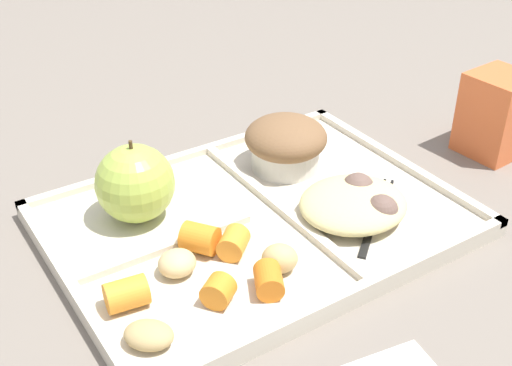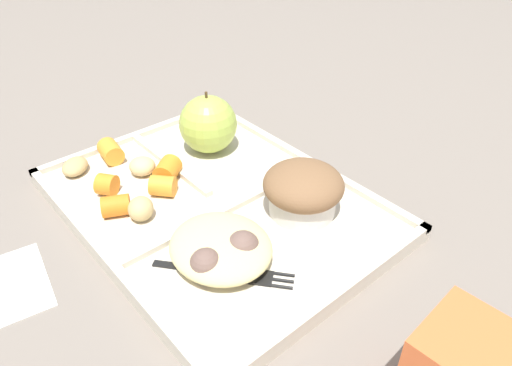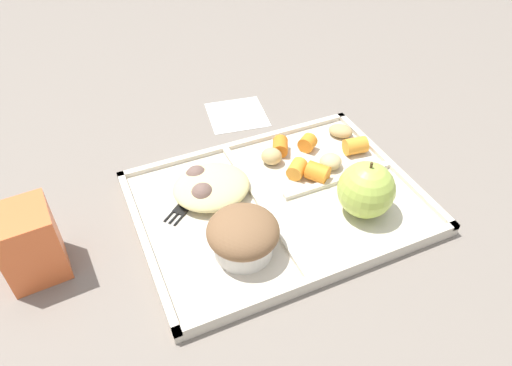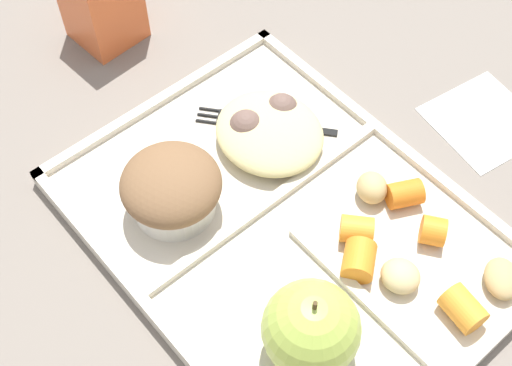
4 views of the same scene
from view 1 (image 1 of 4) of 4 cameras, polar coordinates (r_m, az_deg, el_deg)
The scene contains 17 objects.
ground at distance 0.66m, azimuth 0.04°, elevation -3.76°, with size 6.00×6.00×0.00m, color slate.
lunch_tray at distance 0.65m, azimuth 0.00°, elevation -3.29°, with size 0.39×0.29×0.02m.
green_apple at distance 0.64m, azimuth -10.38°, elevation -0.03°, with size 0.08×0.08×0.08m.
bran_muffin at distance 0.72m, azimuth 2.58°, elevation 3.46°, with size 0.09×0.09×0.06m.
carrot_slice_edge at distance 0.60m, azimuth -4.86°, elevation -4.78°, with size 0.03×0.03×0.03m, color orange.
carrot_slice_center at distance 0.60m, azimuth -1.96°, elevation -5.19°, with size 0.02×0.02×0.03m, color orange.
carrot_slice_near_corner at distance 0.55m, azimuth -3.27°, elevation -9.28°, with size 0.03×0.03×0.02m, color orange.
carrot_slice_tilted at distance 0.55m, azimuth -11.10°, elevation -9.36°, with size 0.03×0.03×0.03m, color orange.
carrot_slice_diagonal at distance 0.56m, azimuth 1.10°, elevation -8.38°, with size 0.02×0.02×0.03m, color orange.
potato_chunk_corner at distance 0.58m, azimuth 2.05°, elevation -6.51°, with size 0.03×0.03×0.03m, color tan.
potato_chunk_wedge at distance 0.58m, azimuth -6.82°, elevation -6.87°, with size 0.03×0.03×0.02m, color tan.
potato_chunk_golden at distance 0.52m, azimuth -9.23°, elevation -12.81°, with size 0.04×0.03×0.02m, color tan.
egg_noodle_pile at distance 0.65m, azimuth 8.37°, elevation -1.79°, with size 0.11×0.10×0.03m, color #D6C684.
meatball_back at distance 0.67m, azimuth 8.76°, elevation -0.57°, with size 0.03×0.03×0.03m, color brown.
meatball_side at distance 0.64m, azimuth 10.76°, elevation -2.41°, with size 0.03×0.03×0.03m, color brown.
plastic_fork at distance 0.67m, azimuth 10.32°, elevation -2.22°, with size 0.12×0.10×0.00m.
milk_carton at distance 0.82m, azimuth 20.00°, elevation 5.59°, with size 0.07×0.07×0.10m, color orange.
Camera 1 is at (-0.29, -0.45, 0.39)m, focal length 46.42 mm.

